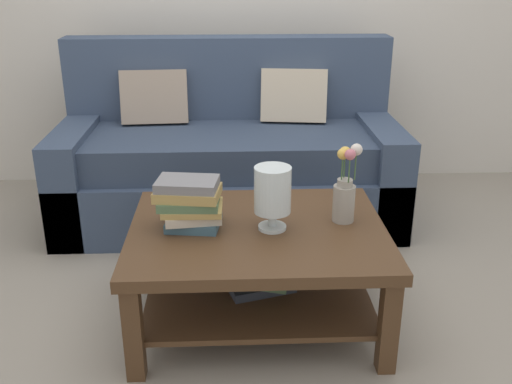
{
  "coord_description": "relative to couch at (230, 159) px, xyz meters",
  "views": [
    {
      "loc": [
        -0.12,
        -2.48,
        1.51
      ],
      "look_at": [
        -0.01,
        -0.1,
        0.55
      ],
      "focal_mm": 41.0,
      "sensor_mm": 36.0,
      "label": 1
    }
  ],
  "objects": [
    {
      "name": "flower_pitcher",
      "position": [
        0.49,
        -1.12,
        0.23
      ],
      "size": [
        0.11,
        0.11,
        0.35
      ],
      "color": "#9E998E",
      "rests_on": "coffee_table"
    },
    {
      "name": "couch",
      "position": [
        0.0,
        0.0,
        0.0
      ],
      "size": [
        2.01,
        0.9,
        1.06
      ],
      "color": "#384760",
      "rests_on": "ground"
    },
    {
      "name": "glass_hurricane_vase",
      "position": [
        0.18,
        -1.19,
        0.25
      ],
      "size": [
        0.15,
        0.15,
        0.27
      ],
      "color": "silver",
      "rests_on": "coffee_table"
    },
    {
      "name": "ground_plane",
      "position": [
        0.13,
        -0.92,
        -0.36
      ],
      "size": [
        10.0,
        10.0,
        0.0
      ],
      "primitive_type": "plane",
      "color": "gray"
    },
    {
      "name": "book_stack_main",
      "position": [
        -0.16,
        -1.16,
        0.2
      ],
      "size": [
        0.28,
        0.24,
        0.22
      ],
      "color": "#3D6075",
      "rests_on": "coffee_table"
    },
    {
      "name": "coffee_table",
      "position": [
        0.12,
        -1.17,
        -0.04
      ],
      "size": [
        1.08,
        0.85,
        0.45
      ],
      "color": "#4C331E",
      "rests_on": "ground"
    }
  ]
}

